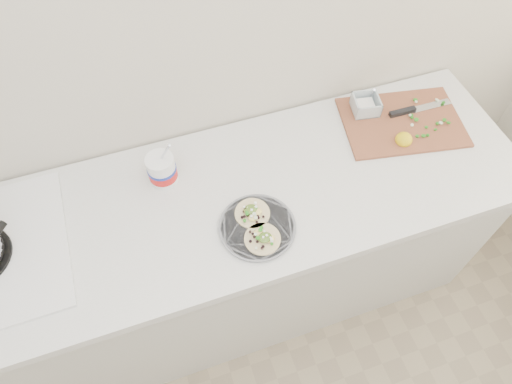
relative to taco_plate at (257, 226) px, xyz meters
name	(u,v)px	position (x,y,z in m)	size (l,w,h in m)	color
counter	(200,263)	(-0.20, 0.16, -0.47)	(2.44, 0.66, 0.90)	beige
taco_plate	(257,226)	(0.00, 0.00, 0.00)	(0.25, 0.25, 0.04)	slate
tub	(162,168)	(-0.24, 0.29, 0.05)	(0.10, 0.10, 0.22)	white
cutboard	(400,118)	(0.67, 0.27, 0.00)	(0.50, 0.39, 0.07)	brown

